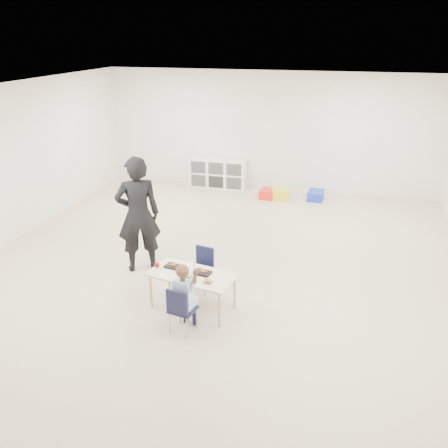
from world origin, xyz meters
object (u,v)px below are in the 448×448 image
(table, at_px, (193,291))
(adult, at_px, (138,215))
(child, at_px, (182,296))
(chair_near, at_px, (183,309))
(cubby_shelf, at_px, (218,173))

(table, height_order, adult, adult)
(child, relative_size, adult, 0.54)
(child, bearing_deg, chair_near, 0.00)
(chair_near, bearing_deg, cubby_shelf, 112.33)
(cubby_shelf, distance_m, adult, 4.62)
(table, xyz_separation_m, chair_near, (0.05, -0.54, 0.05))
(table, distance_m, cubby_shelf, 5.63)
(table, distance_m, adult, 1.65)
(table, distance_m, child, 0.59)
(table, xyz_separation_m, adult, (-1.19, 0.93, 0.67))
(table, xyz_separation_m, cubby_shelf, (-1.17, 5.51, 0.07))
(table, height_order, child, child)
(chair_near, height_order, cubby_shelf, cubby_shelf)
(chair_near, xyz_separation_m, adult, (-1.24, 1.47, 0.62))
(child, distance_m, cubby_shelf, 6.17)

